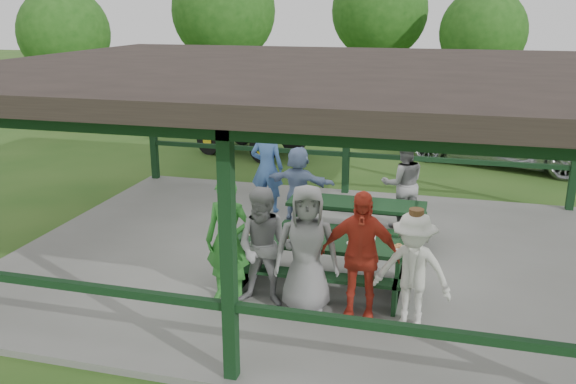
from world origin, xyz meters
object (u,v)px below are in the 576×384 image
(pickup_truck, at_px, (512,135))
(farm_trailer, at_px, (252,130))
(picnic_table_far, at_px, (356,217))
(contestant_grey_mid, at_px, (306,250))
(contestant_green, at_px, (228,241))
(contestant_white_fedora, at_px, (413,271))
(contestant_red, at_px, (360,255))
(spectator_grey, at_px, (403,184))
(spectator_lblue, at_px, (298,184))
(picnic_table_near, at_px, (321,257))
(contestant_grey_left, at_px, (265,248))
(spectator_blue, at_px, (267,168))

(pickup_truck, relative_size, farm_trailer, 1.35)
(picnic_table_far, xyz_separation_m, contestant_grey_mid, (-0.26, -2.81, 0.45))
(contestant_green, bearing_deg, farm_trailer, 106.73)
(contestant_white_fedora, xyz_separation_m, farm_trailer, (-5.34, 9.48, -0.19))
(contestant_green, xyz_separation_m, contestant_red, (1.89, -0.01, -0.01))
(contestant_white_fedora, height_order, spectator_grey, spectator_grey)
(spectator_lblue, distance_m, spectator_grey, 2.02)
(spectator_lblue, bearing_deg, picnic_table_far, 158.34)
(picnic_table_near, height_order, contestant_grey_mid, contestant_grey_mid)
(contestant_green, xyz_separation_m, spectator_lblue, (0.14, 3.55, -0.15))
(contestant_grey_mid, relative_size, spectator_grey, 1.06)
(contestant_white_fedora, xyz_separation_m, spectator_lblue, (-2.46, 3.68, -0.04))
(picnic_table_near, bearing_deg, contestant_red, -48.40)
(contestant_grey_mid, distance_m, spectator_lblue, 3.73)
(contestant_red, bearing_deg, spectator_grey, 83.39)
(spectator_lblue, height_order, spectator_grey, spectator_grey)
(contestant_green, distance_m, spectator_lblue, 3.56)
(contestant_grey_mid, height_order, contestant_white_fedora, contestant_grey_mid)
(contestant_grey_left, bearing_deg, contestant_grey_mid, -5.51)
(spectator_lblue, bearing_deg, contestant_grey_mid, 115.71)
(picnic_table_far, height_order, farm_trailer, farm_trailer)
(spectator_lblue, relative_size, farm_trailer, 0.37)
(picnic_table_near, relative_size, contestant_grey_mid, 1.46)
(contestant_grey_mid, relative_size, pickup_truck, 0.33)
(contestant_grey_mid, height_order, farm_trailer, contestant_grey_mid)
(contestant_grey_left, xyz_separation_m, contestant_grey_mid, (0.61, -0.04, 0.05))
(picnic_table_far, height_order, contestant_grey_mid, contestant_grey_mid)
(contestant_white_fedora, xyz_separation_m, spectator_blue, (-3.25, 4.15, 0.13))
(picnic_table_near, relative_size, contestant_white_fedora, 1.62)
(contestant_white_fedora, distance_m, spectator_lblue, 4.43)
(pickup_truck, bearing_deg, contestant_red, -177.88)
(contestant_white_fedora, bearing_deg, pickup_truck, 90.01)
(farm_trailer, bearing_deg, spectator_grey, -30.89)
(contestant_green, height_order, pickup_truck, contestant_green)
(spectator_blue, xyz_separation_m, farm_trailer, (-2.09, 5.33, -0.31))
(contestant_red, relative_size, pickup_truck, 0.32)
(farm_trailer, bearing_deg, contestant_green, -55.77)
(picnic_table_far, height_order, pickup_truck, pickup_truck)
(contestant_red, height_order, spectator_lblue, contestant_red)
(spectator_lblue, bearing_deg, spectator_grey, -164.05)
(contestant_grey_left, xyz_separation_m, contestant_red, (1.34, -0.01, 0.04))
(spectator_blue, relative_size, pickup_truck, 0.33)
(picnic_table_near, distance_m, pickup_truck, 9.97)
(picnic_table_near, height_order, spectator_grey, spectator_grey)
(contestant_red, bearing_deg, contestant_grey_mid, 179.67)
(contestant_green, xyz_separation_m, spectator_grey, (2.15, 3.77, -0.05))
(contestant_green, xyz_separation_m, contestant_grey_mid, (1.16, -0.04, 0.00))
(picnic_table_near, bearing_deg, contestant_grey_left, -130.49)
(picnic_table_near, bearing_deg, spectator_blue, 119.54)
(spectator_lblue, height_order, pickup_truck, spectator_lblue)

